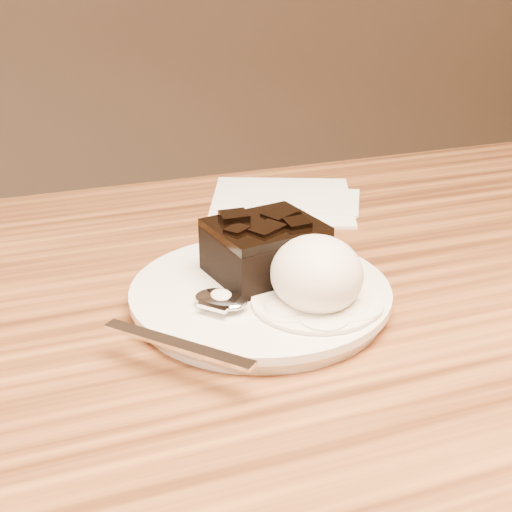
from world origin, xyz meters
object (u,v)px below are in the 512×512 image
object	(u,v)px
plate	(260,297)
brownie	(265,252)
spoon	(221,302)
ice_cream_scoop	(317,274)
napkin	(282,200)

from	to	relation	value
plate	brownie	world-z (taller)	brownie
brownie	spoon	distance (m)	0.07
plate	spoon	distance (m)	0.05
ice_cream_scoop	brownie	bearing A→B (deg)	106.15
plate	spoon	bearing A→B (deg)	-151.43
ice_cream_scoop	spoon	bearing A→B (deg)	164.58
brownie	ice_cream_scoop	distance (m)	0.06
ice_cream_scoop	napkin	size ratio (longest dim) A/B	0.47
napkin	ice_cream_scoop	bearing A→B (deg)	-106.68
plate	napkin	xyz separation A→B (m)	(0.11, 0.22, -0.01)
plate	spoon	xyz separation A→B (m)	(-0.04, -0.02, 0.01)
plate	ice_cream_scoop	distance (m)	0.06
ice_cream_scoop	napkin	distance (m)	0.27
brownie	spoon	xyz separation A→B (m)	(-0.05, -0.04, -0.01)
spoon	napkin	world-z (taller)	spoon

